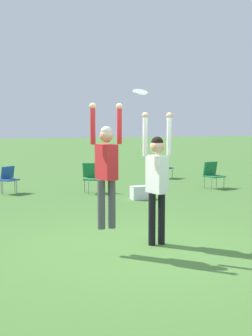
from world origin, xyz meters
TOP-DOWN VIEW (x-y plane):
  - ground_plane at (0.00, 0.00)m, footprint 120.00×120.00m
  - person_jumping at (-0.54, 0.03)m, footprint 0.53×0.41m
  - person_defending at (0.42, 0.23)m, footprint 0.54×0.42m
  - frisbee at (0.07, 0.13)m, footprint 0.25×0.23m
  - camping_chair_1 at (4.97, 5.96)m, footprint 0.62×0.66m
  - camping_chair_2 at (1.14, 6.39)m, footprint 0.70×0.76m
  - camping_chair_3 at (-1.21, 7.11)m, footprint 0.65×0.71m
  - camping_chair_4 at (4.73, 8.97)m, footprint 0.65×0.72m
  - cooler_box at (2.00, 4.76)m, footprint 0.51×0.30m

SIDE VIEW (x-z plane):
  - ground_plane at x=0.00m, z-range 0.00..0.00m
  - cooler_box at x=2.00m, z-range 0.00..0.36m
  - camping_chair_4 at x=4.73m, z-range 0.07..0.88m
  - camping_chair_1 at x=4.97m, z-range 0.06..0.90m
  - camping_chair_3 at x=-1.21m, z-range 0.08..0.87m
  - camping_chair_2 at x=1.14m, z-range 0.07..0.95m
  - person_defending at x=0.42m, z-range 0.08..2.30m
  - person_jumping at x=-0.54m, z-range 0.44..2.40m
  - frisbee at x=0.07m, z-range 2.48..2.60m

